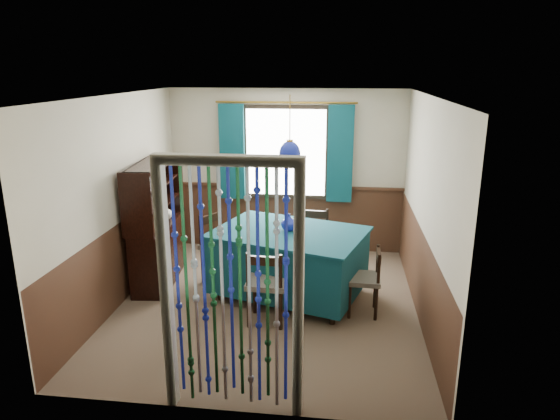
# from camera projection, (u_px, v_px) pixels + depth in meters

# --- Properties ---
(floor) EXTENTS (4.00, 4.00, 0.00)m
(floor) POSITION_uv_depth(u_px,v_px,m) (268.00, 304.00, 6.13)
(floor) COLOR brown
(floor) RESTS_ON ground
(ceiling) EXTENTS (4.00, 4.00, 0.00)m
(ceiling) POSITION_uv_depth(u_px,v_px,m) (266.00, 96.00, 5.44)
(ceiling) COLOR silver
(ceiling) RESTS_ON ground
(wall_back) EXTENTS (3.60, 0.00, 3.60)m
(wall_back) POSITION_uv_depth(u_px,v_px,m) (286.00, 171.00, 7.69)
(wall_back) COLOR beige
(wall_back) RESTS_ON ground
(wall_front) EXTENTS (3.60, 0.00, 3.60)m
(wall_front) POSITION_uv_depth(u_px,v_px,m) (229.00, 275.00, 3.88)
(wall_front) COLOR beige
(wall_front) RESTS_ON ground
(wall_left) EXTENTS (0.00, 4.00, 4.00)m
(wall_left) POSITION_uv_depth(u_px,v_px,m) (119.00, 201.00, 6.00)
(wall_left) COLOR beige
(wall_left) RESTS_ON ground
(wall_right) EXTENTS (0.00, 4.00, 4.00)m
(wall_right) POSITION_uv_depth(u_px,v_px,m) (426.00, 211.00, 5.57)
(wall_right) COLOR beige
(wall_right) RESTS_ON ground
(wainscot_back) EXTENTS (3.60, 0.00, 3.60)m
(wainscot_back) POSITION_uv_depth(u_px,v_px,m) (286.00, 218.00, 7.88)
(wainscot_back) COLOR #44281A
(wainscot_back) RESTS_ON ground
(wainscot_front) EXTENTS (3.60, 0.00, 3.60)m
(wainscot_front) POSITION_uv_depth(u_px,v_px,m) (232.00, 358.00, 4.10)
(wainscot_front) COLOR #44281A
(wainscot_front) RESTS_ON ground
(wainscot_left) EXTENTS (0.00, 4.00, 4.00)m
(wainscot_left) POSITION_uv_depth(u_px,v_px,m) (126.00, 259.00, 6.20)
(wainscot_left) COLOR #44281A
(wainscot_left) RESTS_ON ground
(wainscot_right) EXTENTS (0.00, 4.00, 4.00)m
(wainscot_right) POSITION_uv_depth(u_px,v_px,m) (420.00, 273.00, 5.78)
(wainscot_right) COLOR #44281A
(wainscot_right) RESTS_ON ground
(window) EXTENTS (1.32, 0.12, 1.42)m
(window) POSITION_uv_depth(u_px,v_px,m) (286.00, 153.00, 7.56)
(window) COLOR black
(window) RESTS_ON wall_back
(doorway) EXTENTS (1.16, 0.12, 2.18)m
(doorway) POSITION_uv_depth(u_px,v_px,m) (231.00, 295.00, 3.99)
(doorway) COLOR silver
(doorway) RESTS_ON ground
(dining_table) EXTENTS (2.07, 1.71, 0.86)m
(dining_table) POSITION_uv_depth(u_px,v_px,m) (289.00, 259.00, 6.21)
(dining_table) COLOR #0E414D
(dining_table) RESTS_ON floor
(chair_near) EXTENTS (0.45, 0.43, 0.89)m
(chair_near) POSITION_uv_depth(u_px,v_px,m) (267.00, 284.00, 5.56)
(chair_near) COLOR black
(chair_near) RESTS_ON floor
(chair_far) EXTENTS (0.46, 0.44, 0.91)m
(chair_far) POSITION_uv_depth(u_px,v_px,m) (312.00, 241.00, 6.90)
(chair_far) COLOR black
(chair_far) RESTS_ON floor
(chair_left) EXTENTS (0.62, 0.63, 0.94)m
(chair_left) POSITION_uv_depth(u_px,v_px,m) (220.00, 246.00, 6.65)
(chair_left) COLOR black
(chair_left) RESTS_ON floor
(chair_right) EXTENTS (0.39, 0.41, 0.81)m
(chair_right) POSITION_uv_depth(u_px,v_px,m) (366.00, 279.00, 5.79)
(chair_right) COLOR black
(chair_right) RESTS_ON floor
(sideboard) EXTENTS (0.55, 1.28, 1.62)m
(sideboard) POSITION_uv_depth(u_px,v_px,m) (157.00, 241.00, 6.64)
(sideboard) COLOR black
(sideboard) RESTS_ON floor
(pendant_lamp) EXTENTS (0.25, 0.25, 0.84)m
(pendant_lamp) POSITION_uv_depth(u_px,v_px,m) (290.00, 154.00, 5.84)
(pendant_lamp) COLOR olive
(pendant_lamp) RESTS_ON ceiling
(vase_table) EXTENTS (0.22, 0.22, 0.19)m
(vase_table) POSITION_uv_depth(u_px,v_px,m) (289.00, 223.00, 6.13)
(vase_table) COLOR navy
(vase_table) RESTS_ON dining_table
(bowl_shelf) EXTENTS (0.19, 0.19, 0.05)m
(bowl_shelf) POSITION_uv_depth(u_px,v_px,m) (150.00, 207.00, 6.19)
(bowl_shelf) COLOR beige
(bowl_shelf) RESTS_ON sideboard
(vase_sideboard) EXTENTS (0.22, 0.22, 0.20)m
(vase_sideboard) POSITION_uv_depth(u_px,v_px,m) (166.00, 211.00, 6.77)
(vase_sideboard) COLOR beige
(vase_sideboard) RESTS_ON sideboard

